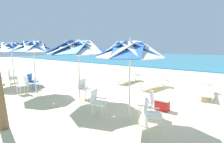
# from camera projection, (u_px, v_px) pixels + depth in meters

# --- Properties ---
(ground_plane) EXTENTS (80.00, 80.00, 0.00)m
(ground_plane) POSITION_uv_depth(u_px,v_px,m) (189.00, 100.00, 7.09)
(ground_plane) COLOR beige
(sea) EXTENTS (80.00, 36.00, 0.10)m
(sea) POSITION_uv_depth(u_px,v_px,m) (222.00, 60.00, 28.92)
(sea) COLOR teal
(sea) RESTS_ON ground
(surf_foam) EXTENTS (80.00, 0.70, 0.01)m
(surf_foam) POSITION_uv_depth(u_px,v_px,m) (211.00, 73.00, 14.33)
(surf_foam) COLOR white
(surf_foam) RESTS_ON ground
(beach_umbrella_0) EXTENTS (2.09, 2.09, 2.54)m
(beach_umbrella_0) POSITION_uv_depth(u_px,v_px,m) (130.00, 50.00, 4.81)
(beach_umbrella_0) COLOR silver
(beach_umbrella_0) RESTS_ON ground
(plastic_chair_0) EXTENTS (0.62, 0.61, 0.87)m
(plastic_chair_0) POSITION_uv_depth(u_px,v_px,m) (151.00, 112.00, 4.51)
(plastic_chair_0) COLOR white
(plastic_chair_0) RESTS_ON ground
(plastic_chair_1) EXTENTS (0.55, 0.53, 0.87)m
(plastic_chair_1) POSITION_uv_depth(u_px,v_px,m) (148.00, 102.00, 5.34)
(plastic_chair_1) COLOR white
(plastic_chair_1) RESTS_ON ground
(plastic_chair_2) EXTENTS (0.57, 0.55, 0.87)m
(plastic_chair_2) POSITION_uv_depth(u_px,v_px,m) (97.00, 101.00, 5.45)
(plastic_chair_2) COLOR white
(plastic_chair_2) RESTS_ON ground
(beach_umbrella_1) EXTENTS (2.56, 2.56, 2.61)m
(beach_umbrella_1) POSITION_uv_depth(u_px,v_px,m) (78.00, 48.00, 6.61)
(beach_umbrella_1) COLOR silver
(beach_umbrella_1) RESTS_ON ground
(plastic_chair_3) EXTENTS (0.48, 0.45, 0.87)m
(plastic_chair_3) POSITION_uv_depth(u_px,v_px,m) (84.00, 87.00, 7.32)
(plastic_chair_3) COLOR white
(plastic_chair_3) RESTS_ON ground
(beach_umbrella_2) EXTENTS (2.15, 2.15, 2.66)m
(beach_umbrella_2) POSITION_uv_depth(u_px,v_px,m) (33.00, 47.00, 7.91)
(beach_umbrella_2) COLOR silver
(beach_umbrella_2) RESTS_ON ground
(plastic_chair_4) EXTENTS (0.61, 0.60, 0.87)m
(plastic_chair_4) POSITION_uv_depth(u_px,v_px,m) (32.00, 81.00, 8.78)
(plastic_chair_4) COLOR blue
(plastic_chair_4) RESTS_ON ground
(plastic_chair_5) EXTENTS (0.46, 0.48, 0.87)m
(plastic_chair_5) POSITION_uv_depth(u_px,v_px,m) (24.00, 84.00, 8.03)
(plastic_chair_5) COLOR white
(plastic_chair_5) RESTS_ON ground
(beach_umbrella_3) EXTENTS (2.47, 2.47, 2.62)m
(beach_umbrella_3) POSITION_uv_depth(u_px,v_px,m) (11.00, 48.00, 9.94)
(beach_umbrella_3) COLOR silver
(beach_umbrella_3) RESTS_ON ground
(plastic_chair_6) EXTENTS (0.57, 0.59, 0.87)m
(plastic_chair_6) POSITION_uv_depth(u_px,v_px,m) (12.00, 78.00, 9.61)
(plastic_chair_6) COLOR white
(plastic_chair_6) RESTS_ON ground
(plastic_chair_8) EXTENTS (0.51, 0.53, 0.87)m
(plastic_chair_8) POSITION_uv_depth(u_px,v_px,m) (11.00, 75.00, 10.51)
(plastic_chair_8) COLOR white
(plastic_chair_8) RESTS_ON ground
(sun_lounger_1) EXTENTS (0.88, 2.20, 0.62)m
(sun_lounger_1) POSITION_uv_depth(u_px,v_px,m) (205.00, 90.00, 7.66)
(sun_lounger_1) COLOR white
(sun_lounger_1) RESTS_ON ground
(sun_lounger_2) EXTENTS (1.04, 2.23, 0.62)m
(sun_lounger_2) POSITION_uv_depth(u_px,v_px,m) (155.00, 84.00, 9.04)
(sun_lounger_2) COLOR white
(sun_lounger_2) RESTS_ON ground
(sun_lounger_3) EXTENTS (0.69, 2.16, 0.62)m
(sun_lounger_3) POSITION_uv_depth(u_px,v_px,m) (129.00, 78.00, 10.65)
(sun_lounger_3) COLOR white
(sun_lounger_3) RESTS_ON ground
(cooler_box) EXTENTS (0.50, 0.34, 0.40)m
(cooler_box) POSITION_uv_depth(u_px,v_px,m) (162.00, 105.00, 5.97)
(cooler_box) COLOR red
(cooler_box) RESTS_ON ground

